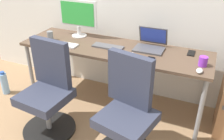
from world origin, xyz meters
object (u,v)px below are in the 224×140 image
Objects in this scene: office_chair_right at (127,114)px; coffee_mug at (203,61)px; office_chair_left at (48,93)px; water_bottle_on_floor at (4,83)px; desktop_monitor at (78,16)px; open_laptop at (151,44)px.

office_chair_right is 0.85m from coffee_mug.
office_chair_left is 3.03× the size of water_bottle_on_floor.
coffee_mug is (1.45, -0.24, -0.20)m from desktop_monitor.
open_laptop is at bearing 15.96° from water_bottle_on_floor.
office_chair_left is at bearing -17.55° from water_bottle_on_floor.
water_bottle_on_floor is 3.37× the size of coffee_mug.
open_laptop is at bearing 158.96° from coffee_mug.
office_chair_left is 1.00× the size of office_chair_right.
office_chair_right is at bearing -41.34° from desktop_monitor.
open_laptop reaches higher than water_bottle_on_floor.
coffee_mug is at bearing 48.22° from office_chair_right.
desktop_monitor reaches higher than coffee_mug.
coffee_mug reaches higher than water_bottle_on_floor.
office_chair_left and office_chair_right have the same top height.
open_laptop reaches higher than coffee_mug.
coffee_mug is (0.52, 0.58, 0.35)m from office_chair_right.
open_laptop is 0.60m from coffee_mug.
desktop_monitor reaches higher than office_chair_left.
desktop_monitor is at bearing 138.66° from office_chair_right.
open_laptop reaches higher than office_chair_right.
open_laptop is 3.37× the size of coffee_mug.
desktop_monitor reaches higher than office_chair_right.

